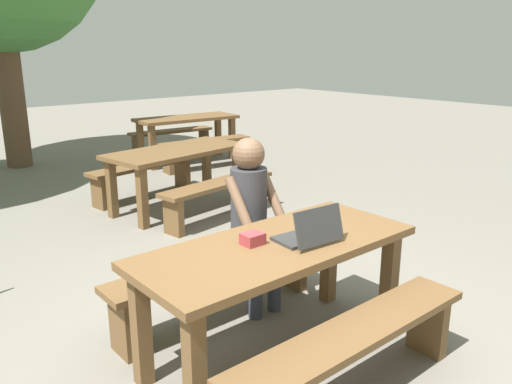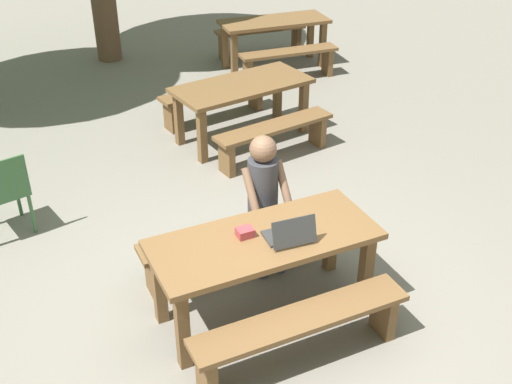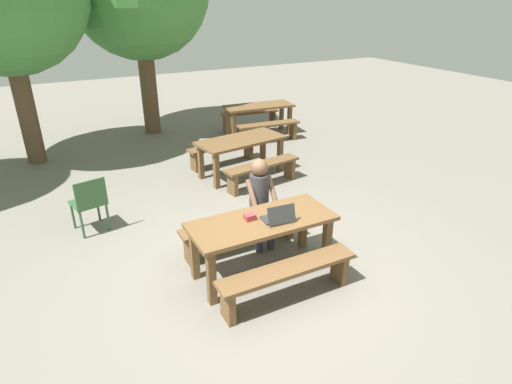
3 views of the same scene
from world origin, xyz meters
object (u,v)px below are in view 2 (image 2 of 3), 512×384
object	(u,v)px
picnic_table_front	(264,250)
person_seated	(265,195)
small_pouch	(245,232)
plastic_chair	(3,193)
laptop	(290,234)
picnic_table_rear	(274,29)
picnic_table_mid	(242,92)

from	to	relation	value
picnic_table_front	person_seated	distance (m)	0.64
small_pouch	plastic_chair	world-z (taller)	plastic_chair
laptop	picnic_table_rear	distance (m)	5.80
person_seated	plastic_chair	bearing A→B (deg)	143.38
plastic_chair	picnic_table_mid	bearing A→B (deg)	-174.08
picnic_table_rear	plastic_chair	bearing A→B (deg)	-139.90
picnic_table_front	laptop	bearing A→B (deg)	-36.75
picnic_table_front	picnic_table_mid	xyz separation A→B (m)	(1.17, 3.01, -0.03)
person_seated	picnic_table_mid	distance (m)	2.61
laptop	picnic_table_rear	size ratio (longest dim) A/B	0.21
laptop	person_seated	size ratio (longest dim) A/B	0.29
plastic_chair	picnic_table_rear	bearing A→B (deg)	-157.53
small_pouch	picnic_table_mid	world-z (taller)	small_pouch
small_pouch	picnic_table_rear	size ratio (longest dim) A/B	0.07
laptop	small_pouch	bearing A→B (deg)	-29.01
small_pouch	picnic_table_mid	bearing A→B (deg)	66.12
laptop	person_seated	world-z (taller)	person_seated
picnic_table_mid	picnic_table_rear	distance (m)	2.58
person_seated	plastic_chair	size ratio (longest dim) A/B	1.48
picnic_table_front	person_seated	xyz separation A→B (m)	(0.28, 0.56, 0.11)
picnic_table_front	person_seated	bearing A→B (deg)	63.57
picnic_table_rear	small_pouch	bearing A→B (deg)	-113.89
laptop	picnic_table_mid	bearing A→B (deg)	-103.46
picnic_table_front	person_seated	world-z (taller)	person_seated
laptop	small_pouch	xyz separation A→B (m)	(-0.28, 0.19, -0.02)
small_pouch	picnic_table_mid	size ratio (longest dim) A/B	0.07
laptop	small_pouch	distance (m)	0.34
picnic_table_front	plastic_chair	size ratio (longest dim) A/B	2.06
plastic_chair	picnic_table_rear	xyz separation A→B (m)	(4.38, 3.07, 0.15)
plastic_chair	picnic_table_rear	distance (m)	5.35
picnic_table_front	picnic_table_rear	world-z (taller)	picnic_table_rear
plastic_chair	person_seated	bearing A→B (deg)	130.85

